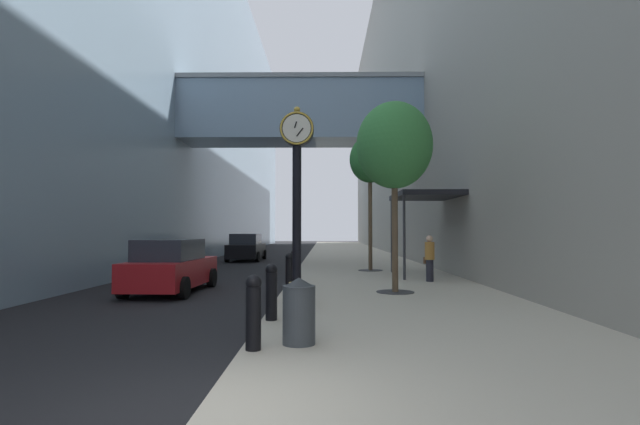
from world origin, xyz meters
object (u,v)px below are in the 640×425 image
object	(u,v)px
bollard_fifth	(294,265)
street_tree_mid_near	(370,161)
car_black_near	(246,248)
pedestrian_walking	(430,257)
street_clock	(297,195)
trash_bin	(299,310)
car_red_mid	(171,267)
street_tree_near	(394,146)
bollard_second	(271,290)
bollard_fourth	(289,270)
bollard_nearest	(253,310)

from	to	relation	value
bollard_fifth	street_tree_mid_near	distance (m)	7.10
street_tree_mid_near	car_black_near	size ratio (longest dim) A/B	1.31
pedestrian_walking	car_black_near	size ratio (longest dim) A/B	0.35
street_clock	trash_bin	bearing A→B (deg)	-86.02
pedestrian_walking	car_red_mid	xyz separation A→B (m)	(-8.51, -1.98, -0.19)
street_tree_near	street_tree_mid_near	size ratio (longest dim) A/B	0.92
bollard_second	car_red_mid	xyz separation A→B (m)	(-3.74, 5.22, 0.07)
bollard_fifth	car_black_near	xyz separation A→B (m)	(-4.00, 13.73, 0.11)
bollard_fifth	car_red_mid	distance (m)	4.19
bollard_fourth	street_tree_near	world-z (taller)	street_tree_near
car_red_mid	street_tree_mid_near	bearing A→B (deg)	43.56
bollard_nearest	car_black_near	size ratio (longest dim) A/B	0.24
street_tree_near	bollard_nearest	bearing A→B (deg)	-115.16
street_clock	car_black_near	distance (m)	19.40
street_tree_near	car_red_mid	bearing A→B (deg)	172.19
pedestrian_walking	car_black_near	distance (m)	16.21
street_clock	trash_bin	size ratio (longest dim) A/B	4.64
street_tree_near	trash_bin	distance (m)	7.70
street_tree_near	bollard_fourth	bearing A→B (deg)	171.74
bollard_second	car_red_mid	world-z (taller)	car_red_mid
car_black_near	car_red_mid	size ratio (longest dim) A/B	1.08
bollard_second	bollard_fourth	size ratio (longest dim) A/B	1.00
street_clock	trash_bin	distance (m)	4.57
street_clock	bollard_nearest	world-z (taller)	street_clock
bollard_nearest	street_tree_near	xyz separation A→B (m)	(3.12, 6.64, 3.69)
street_clock	street_tree_near	size ratio (longest dim) A/B	0.87
pedestrian_walking	car_red_mid	bearing A→B (deg)	-166.91
car_red_mid	bollard_fifth	bearing A→B (deg)	26.63
bollard_second	trash_bin	bearing A→B (deg)	-71.51
bollard_second	pedestrian_walking	xyz separation A→B (m)	(4.77, 7.20, 0.26)
street_tree_mid_near	bollard_fourth	bearing A→B (deg)	-113.98
street_tree_near	pedestrian_walking	bearing A→B (deg)	60.50
bollard_nearest	street_tree_near	distance (m)	8.21
bollard_fourth	street_tree_near	bearing A→B (deg)	-8.26
bollard_nearest	street_tree_mid_near	world-z (taller)	street_tree_mid_near
street_tree_mid_near	bollard_second	bearing A→B (deg)	-104.88
bollard_second	car_black_near	bearing A→B (deg)	100.86
bollard_nearest	street_tree_mid_near	distance (m)	15.09
trash_bin	bollard_second	bearing A→B (deg)	108.49
street_clock	bollard_nearest	xyz separation A→B (m)	(-0.39, -4.40, -2.09)
bollard_nearest	bollard_second	distance (m)	2.36
bollard_fifth	car_black_near	world-z (taller)	car_black_near
bollard_fourth	pedestrian_walking	world-z (taller)	pedestrian_walking
bollard_fifth	street_tree_mid_near	world-z (taller)	street_tree_mid_near
street_clock	bollard_fifth	distance (m)	5.49
bollard_nearest	trash_bin	distance (m)	0.77
bollard_fourth	street_tree_mid_near	bearing A→B (deg)	66.02
car_black_near	car_red_mid	world-z (taller)	car_black_near
bollard_nearest	car_black_near	distance (m)	23.53
street_tree_near	trash_bin	size ratio (longest dim) A/B	5.32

